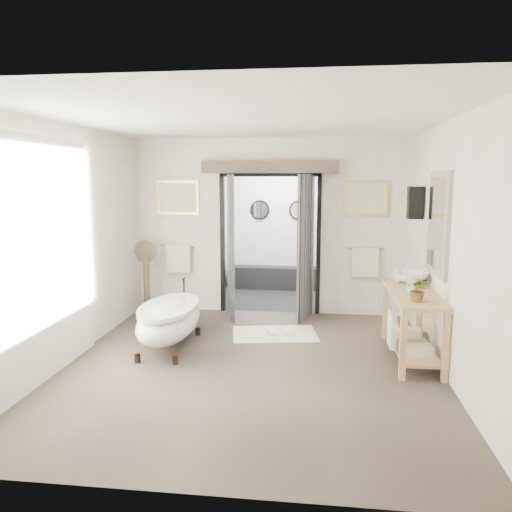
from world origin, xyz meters
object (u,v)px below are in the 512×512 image
(clawfoot_tub, at_px, (169,319))
(vanity, at_px, (411,319))
(rug, at_px, (275,334))
(basin, at_px, (410,278))

(clawfoot_tub, height_order, vanity, vanity)
(clawfoot_tub, xyz_separation_m, rug, (1.34, 0.74, -0.38))
(rug, relative_size, basin, 2.48)
(rug, bearing_deg, vanity, -22.74)
(vanity, height_order, rug, vanity)
(clawfoot_tub, bearing_deg, rug, 28.83)
(rug, bearing_deg, clawfoot_tub, -151.17)
(basin, bearing_deg, vanity, -90.31)
(clawfoot_tub, xyz_separation_m, basin, (3.15, 0.43, 0.54))
(clawfoot_tub, height_order, basin, basin)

